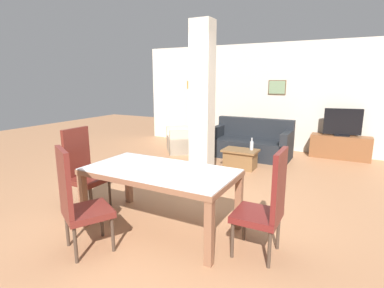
{
  "coord_description": "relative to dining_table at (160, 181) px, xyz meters",
  "views": [
    {
      "loc": [
        1.96,
        -2.84,
        1.81
      ],
      "look_at": [
        0.0,
        0.82,
        0.9
      ],
      "focal_mm": 28.0,
      "sensor_mm": 36.0,
      "label": 1
    }
  ],
  "objects": [
    {
      "name": "divider_pillar",
      "position": [
        -0.18,
        1.49,
        0.74
      ],
      "size": [
        0.34,
        0.29,
        2.7
      ],
      "color": "beige",
      "rests_on": "ground_plane"
    },
    {
      "name": "dining_chair_head_right",
      "position": [
        1.3,
        0.0,
        -0.02
      ],
      "size": [
        0.46,
        0.46,
        1.14
      ],
      "rotation": [
        0.0,
        0.0,
        1.57
      ],
      "color": "maroon",
      "rests_on": "ground_plane"
    },
    {
      "name": "armchair",
      "position": [
        -1.68,
        3.65,
        -0.34
      ],
      "size": [
        1.19,
        1.18,
        0.76
      ],
      "rotation": [
        0.0,
        0.0,
        2.24
      ],
      "color": "beige",
      "rests_on": "ground_plane"
    },
    {
      "name": "dining_table",
      "position": [
        0.0,
        0.0,
        0.0
      ],
      "size": [
        1.81,
        0.95,
        0.75
      ],
      "color": "brown",
      "rests_on": "ground_plane"
    },
    {
      "name": "floor_lamp",
      "position": [
        -2.01,
        4.66,
        0.88
      ],
      "size": [
        0.37,
        0.37,
        1.76
      ],
      "color": "#B7B7BC",
      "rests_on": "ground_plane"
    },
    {
      "name": "back_wall",
      "position": [
        0.0,
        5.01,
        0.74
      ],
      "size": [
        7.2,
        0.09,
        2.7
      ],
      "color": "beige",
      "rests_on": "ground_plane"
    },
    {
      "name": "bottle",
      "position": [
        0.23,
        2.97,
        -0.12
      ],
      "size": [
        0.07,
        0.07,
        0.25
      ],
      "color": "#B2B7BC",
      "rests_on": "coffee_table"
    },
    {
      "name": "ground_plane",
      "position": [
        0.0,
        0.0,
        -0.61
      ],
      "size": [
        18.0,
        18.0,
        0.0
      ],
      "primitive_type": "plane",
      "color": "#AA754F"
    },
    {
      "name": "dining_chair_near_left",
      "position": [
        -0.45,
        -0.85,
        -0.02
      ],
      "size": [
        0.62,
        0.62,
        1.14
      ],
      "rotation": [
        0.0,
        0.0,
        -0.49
      ],
      "color": "maroon",
      "rests_on": "ground_plane"
    },
    {
      "name": "tv_screen",
      "position": [
        1.8,
        4.73,
        0.23
      ],
      "size": [
        0.8,
        0.26,
        0.62
      ],
      "rotation": [
        0.0,
        0.0,
        3.34
      ],
      "color": "black",
      "rests_on": "tv_stand"
    },
    {
      "name": "sofa",
      "position": [
        -0.07,
        3.89,
        -0.31
      ],
      "size": [
        1.83,
        0.87,
        0.89
      ],
      "rotation": [
        0.0,
        0.0,
        3.14
      ],
      "color": "black",
      "rests_on": "ground_plane"
    },
    {
      "name": "coffee_table",
      "position": [
        0.02,
        2.89,
        -0.41
      ],
      "size": [
        0.7,
        0.47,
        0.39
      ],
      "color": "brown",
      "rests_on": "ground_plane"
    },
    {
      "name": "dining_chair_head_left",
      "position": [
        -1.3,
        0.0,
        -0.02
      ],
      "size": [
        0.46,
        0.46,
        1.14
      ],
      "rotation": [
        0.0,
        0.0,
        -1.57
      ],
      "color": "#5D2019",
      "rests_on": "ground_plane"
    },
    {
      "name": "tv_stand",
      "position": [
        1.8,
        4.73,
        -0.34
      ],
      "size": [
        1.29,
        0.4,
        0.53
      ],
      "color": "brown",
      "rests_on": "ground_plane"
    }
  ]
}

